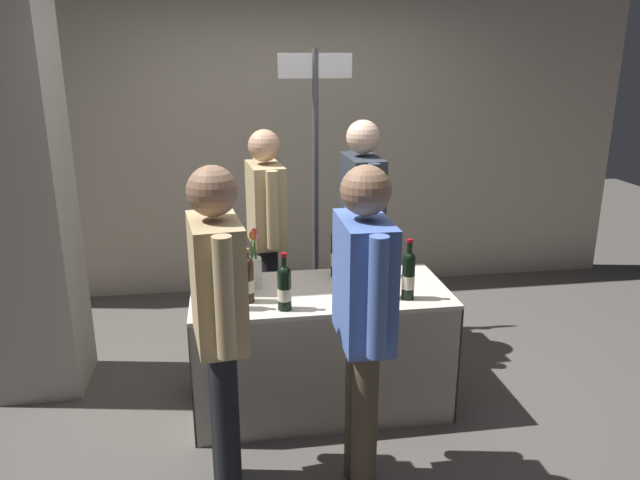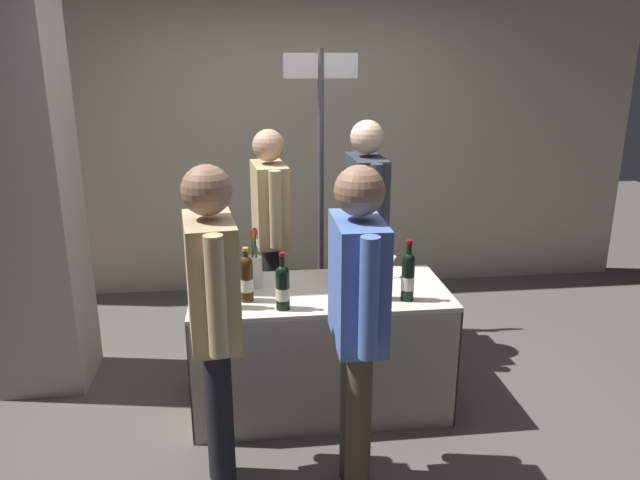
% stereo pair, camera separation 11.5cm
% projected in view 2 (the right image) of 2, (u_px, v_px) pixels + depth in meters
% --- Properties ---
extents(ground_plane, '(12.00, 12.00, 0.00)m').
position_uv_depth(ground_plane, '(320.00, 402.00, 3.69)').
color(ground_plane, '#514C47').
extents(back_partition, '(6.05, 0.12, 3.03)m').
position_uv_depth(back_partition, '(292.00, 117.00, 5.15)').
color(back_partition, '#B2A893').
rests_on(back_partition, ground_plane).
extents(concrete_pillar, '(0.50, 0.50, 3.38)m').
position_uv_depth(concrete_pillar, '(17.00, 115.00, 3.46)').
color(concrete_pillar, gray).
rests_on(concrete_pillar, ground_plane).
extents(tasting_table, '(1.46, 0.69, 0.73)m').
position_uv_depth(tasting_table, '(320.00, 326.00, 3.54)').
color(tasting_table, beige).
rests_on(tasting_table, ground_plane).
extents(featured_wine_bottle, '(0.07, 0.07, 0.34)m').
position_uv_depth(featured_wine_bottle, '(347.00, 260.00, 3.51)').
color(featured_wine_bottle, '#38230F').
rests_on(featured_wine_bottle, tasting_table).
extents(display_bottle_0, '(0.07, 0.07, 0.31)m').
position_uv_depth(display_bottle_0, '(283.00, 286.00, 3.18)').
color(display_bottle_0, black).
rests_on(display_bottle_0, tasting_table).
extents(display_bottle_1, '(0.07, 0.07, 0.34)m').
position_uv_depth(display_bottle_1, '(386.00, 275.00, 3.31)').
color(display_bottle_1, black).
rests_on(display_bottle_1, tasting_table).
extents(display_bottle_2, '(0.07, 0.07, 0.32)m').
position_uv_depth(display_bottle_2, '(233.00, 284.00, 3.19)').
color(display_bottle_2, black).
rests_on(display_bottle_2, tasting_table).
extents(display_bottle_3, '(0.08, 0.08, 0.29)m').
position_uv_depth(display_bottle_3, '(232.00, 262.00, 3.56)').
color(display_bottle_3, '#192333').
rests_on(display_bottle_3, tasting_table).
extents(display_bottle_4, '(0.07, 0.07, 0.34)m').
position_uv_depth(display_bottle_4, '(408.00, 275.00, 3.29)').
color(display_bottle_4, black).
rests_on(display_bottle_4, tasting_table).
extents(display_bottle_5, '(0.07, 0.07, 0.34)m').
position_uv_depth(display_bottle_5, '(338.00, 253.00, 3.64)').
color(display_bottle_5, black).
rests_on(display_bottle_5, tasting_table).
extents(display_bottle_6, '(0.08, 0.08, 0.30)m').
position_uv_depth(display_bottle_6, '(246.00, 278.00, 3.29)').
color(display_bottle_6, '#38230F').
rests_on(display_bottle_6, tasting_table).
extents(wine_glass_near_vendor, '(0.07, 0.07, 0.13)m').
position_uv_depth(wine_glass_near_vendor, '(391.00, 262.00, 3.64)').
color(wine_glass_near_vendor, silver).
rests_on(wine_glass_near_vendor, tasting_table).
extents(flower_vase, '(0.09, 0.09, 0.36)m').
position_uv_depth(flower_vase, '(255.00, 267.00, 3.49)').
color(flower_vase, silver).
rests_on(flower_vase, tasting_table).
extents(vendor_presenter, '(0.23, 0.63, 1.62)m').
position_uv_depth(vendor_presenter, '(365.00, 216.00, 4.09)').
color(vendor_presenter, '#4C4233').
rests_on(vendor_presenter, ground_plane).
extents(vendor_assistant, '(0.25, 0.58, 1.55)m').
position_uv_depth(vendor_assistant, '(270.00, 222.00, 4.15)').
color(vendor_assistant, black).
rests_on(vendor_assistant, ground_plane).
extents(taster_foreground_right, '(0.22, 0.58, 1.59)m').
position_uv_depth(taster_foreground_right, '(357.00, 308.00, 2.69)').
color(taster_foreground_right, '#4C4233').
rests_on(taster_foreground_right, ground_plane).
extents(taster_foreground_left, '(0.26, 0.57, 1.59)m').
position_uv_depth(taster_foreground_left, '(213.00, 307.00, 2.70)').
color(taster_foreground_left, black).
rests_on(taster_foreground_left, ground_plane).
extents(booth_signpost, '(0.51, 0.04, 2.06)m').
position_uv_depth(booth_signpost, '(321.00, 165.00, 4.34)').
color(booth_signpost, '#47474C').
rests_on(booth_signpost, ground_plane).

